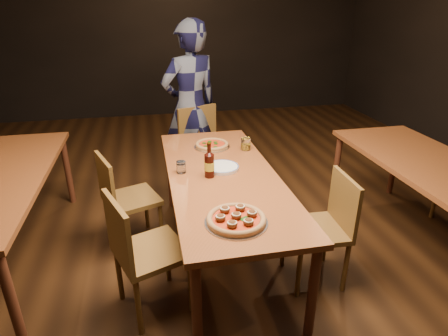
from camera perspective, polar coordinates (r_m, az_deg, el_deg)
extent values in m
plane|color=black|center=(3.19, -0.19, -13.24)|extent=(9.00, 9.00, 0.00)
plane|color=black|center=(7.03, -8.17, 20.13)|extent=(7.00, 0.00, 7.00)
cube|color=brown|center=(2.81, -0.21, -1.28)|extent=(0.80, 2.00, 0.04)
cylinder|color=#532717|center=(2.21, -4.15, -21.33)|extent=(0.06, 0.06, 0.71)
cylinder|color=#532717|center=(3.78, -8.17, -0.96)|extent=(0.06, 0.06, 0.71)
cylinder|color=#532717|center=(2.37, 13.30, -18.45)|extent=(0.06, 0.06, 0.71)
cylinder|color=#532717|center=(3.87, 1.91, -0.10)|extent=(0.06, 0.06, 0.71)
cylinder|color=#532717|center=(2.57, -29.57, -17.47)|extent=(0.06, 0.06, 0.71)
cylinder|color=#532717|center=(4.14, -22.71, -0.41)|extent=(0.06, 0.06, 0.71)
cube|color=brown|center=(3.40, 29.86, 0.00)|extent=(0.80, 2.00, 0.04)
cylinder|color=#532717|center=(4.05, 16.75, -0.01)|extent=(0.06, 0.06, 0.71)
cylinder|color=#532717|center=(4.41, 24.58, 0.72)|extent=(0.06, 0.06, 0.71)
cylinder|color=#B7B7BF|center=(2.20, 1.87, -8.25)|extent=(0.37, 0.37, 0.01)
cylinder|color=tan|center=(2.19, 1.88, -7.96)|extent=(0.35, 0.35, 0.02)
torus|color=tan|center=(2.19, 1.88, -7.74)|extent=(0.35, 0.35, 0.03)
cylinder|color=#B40A1A|center=(2.19, 1.88, -7.70)|extent=(0.28, 0.28, 0.00)
cylinder|color=#B7B7BF|center=(3.34, -1.85, 3.28)|extent=(0.32, 0.32, 0.01)
cylinder|color=tan|center=(3.33, -1.85, 3.48)|extent=(0.29, 0.29, 0.02)
torus|color=tan|center=(3.33, -1.85, 3.63)|extent=(0.30, 0.30, 0.03)
cylinder|color=#B40A1A|center=(3.33, -1.85, 3.67)|extent=(0.22, 0.22, 0.00)
cylinder|color=white|center=(2.88, -0.32, 0.09)|extent=(0.26, 0.26, 0.02)
cylinder|color=black|center=(2.72, -2.25, 0.32)|extent=(0.07, 0.07, 0.17)
cylinder|color=black|center=(2.68, -2.29, 2.88)|extent=(0.03, 0.03, 0.09)
cylinder|color=gold|center=(2.72, -2.25, 0.32)|extent=(0.07, 0.07, 0.06)
cylinder|color=white|center=(2.83, -6.55, 0.14)|extent=(0.07, 0.07, 0.09)
cylinder|color=#AD7D13|center=(3.26, 3.33, 3.68)|extent=(0.08, 0.08, 0.11)
imported|color=black|center=(4.09, -5.13, 9.23)|extent=(0.77, 0.64, 1.80)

